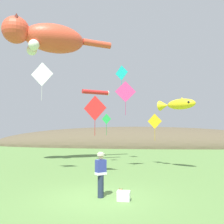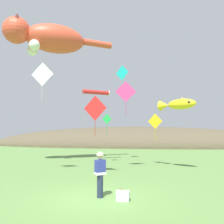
% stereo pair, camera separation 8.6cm
% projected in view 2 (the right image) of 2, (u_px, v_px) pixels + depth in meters
% --- Properties ---
extents(ground_plane, '(120.00, 120.00, 0.00)m').
position_uv_depth(ground_plane, '(98.00, 198.00, 9.74)').
color(ground_plane, '#5B8442').
extents(distant_hill_ridge, '(51.79, 14.15, 6.59)m').
position_uv_depth(distant_hill_ridge, '(135.00, 146.00, 42.41)').
color(distant_hill_ridge, brown).
rests_on(distant_hill_ridge, ground).
extents(festival_attendant, '(0.49, 0.47, 1.77)m').
position_uv_depth(festival_attendant, '(100.00, 173.00, 9.90)').
color(festival_attendant, '#232D47').
rests_on(festival_attendant, ground).
extents(kite_spool, '(0.12, 0.26, 0.26)m').
position_uv_depth(kite_spool, '(120.00, 191.00, 10.32)').
color(kite_spool, olive).
rests_on(kite_spool, ground).
extents(picnic_cooler, '(0.51, 0.35, 0.36)m').
position_uv_depth(picnic_cooler, '(123.00, 196.00, 9.40)').
color(picnic_cooler, white).
rests_on(picnic_cooler, ground).
extents(kite_giant_cat, '(8.12, 5.57, 2.79)m').
position_uv_depth(kite_giant_cat, '(47.00, 38.00, 20.60)').
color(kite_giant_cat, '#E04C33').
extents(kite_fish_windsock, '(2.62, 2.20, 0.83)m').
position_uv_depth(kite_fish_windsock, '(178.00, 104.00, 16.99)').
color(kite_fish_windsock, yellow).
extents(kite_tube_streamer, '(2.22, 1.66, 0.44)m').
position_uv_depth(kite_tube_streamer, '(96.00, 92.00, 21.41)').
color(kite_tube_streamer, red).
extents(kite_diamond_green, '(0.82, 0.32, 1.77)m').
position_uv_depth(kite_diamond_green, '(107.00, 119.00, 20.65)').
color(kite_diamond_green, green).
extents(kite_diamond_teal, '(1.15, 0.68, 2.22)m').
position_uv_depth(kite_diamond_teal, '(122.00, 73.00, 21.59)').
color(kite_diamond_teal, '#19BFBF').
extents(kite_diamond_red, '(1.49, 0.44, 2.44)m').
position_uv_depth(kite_diamond_red, '(95.00, 108.00, 15.16)').
color(kite_diamond_red, red).
extents(kite_diamond_white, '(1.49, 0.14, 2.40)m').
position_uv_depth(kite_diamond_white, '(42.00, 75.00, 15.57)').
color(kite_diamond_white, white).
extents(kite_diamond_pink, '(1.45, 0.29, 2.37)m').
position_uv_depth(kite_diamond_pink, '(126.00, 92.00, 17.26)').
color(kite_diamond_pink, '#E53F8C').
extents(kite_diamond_gold, '(1.06, 0.52, 2.07)m').
position_uv_depth(kite_diamond_gold, '(155.00, 121.00, 19.10)').
color(kite_diamond_gold, yellow).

